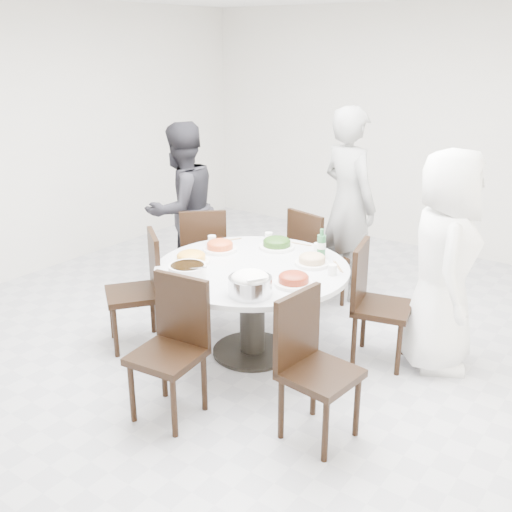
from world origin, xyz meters
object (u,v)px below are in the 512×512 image
Objects in this scene: chair_nw at (203,254)px; soup_bowl at (188,270)px; chair_sw at (133,291)px; diner_middle at (348,204)px; diner_right at (444,262)px; beverage_bottle at (321,243)px; rice_bowl at (250,286)px; chair_s at (167,353)px; chair_n at (318,258)px; chair_ne at (383,305)px; chair_se at (321,371)px; diner_left at (182,209)px; dining_table at (252,311)px.

soup_bowl is at bearing 80.94° from chair_nw.
chair_sw is 0.52× the size of diner_middle.
diner_right reaches higher than chair_sw.
diner_right is 0.94m from beverage_bottle.
rice_bowl is 0.58m from soup_bowl.
chair_s is at bearing -60.49° from soup_bowl.
chair_sw is at bearing -141.94° from beverage_bottle.
chair_s is at bearing 5.29° from chair_sw.
beverage_bottle is (0.31, -1.02, -0.05)m from diner_middle.
chair_n is at bearing 164.95° from chair_nw.
chair_ne is at bearing 59.09° from rice_bowl.
chair_sw is at bearing 104.19° from chair_ne.
chair_sw is (-1.75, -0.95, 0.00)m from chair_ne.
beverage_bottle is at bearing 131.41° from chair_nw.
chair_se is 2.38m from diner_middle.
chair_s is 3.97× the size of beverage_bottle.
chair_se is (1.99, -1.18, 0.00)m from chair_nw.
chair_n and chair_sw have the same top height.
soup_bowl is (-0.29, -1.95, -0.13)m from diner_middle.
diner_middle is at bearing 30.07° from chair_se.
chair_n is 2.13m from chair_s.
chair_ne is 2.27m from diner_left.
dining_table is at bearing 94.12° from diner_right.
soup_bowl is (-0.27, -0.44, 0.42)m from dining_table.
rice_bowl is at bearing 63.09° from diner_left.
diner_right is at bearing 37.50° from soup_bowl.
chair_se is at bearing -32.27° from dining_table.
dining_table is 1.58× the size of chair_sw.
dining_table is at bearing 105.22° from chair_ne.
chair_s is 1.58m from beverage_bottle.
chair_nw is at bearing 73.87° from chair_ne.
soup_bowl is (0.61, 0.01, 0.32)m from chair_sw.
dining_table is 1.15m from chair_nw.
diner_right is at bearing 48.77° from chair_s.
diner_left is 7.01× the size of beverage_bottle.
diner_right is 7.06× the size of beverage_bottle.
chair_s is at bearing 118.71° from chair_se.
diner_right is (2.11, 1.17, 0.37)m from chair_sw.
dining_table is at bearing 112.17° from diner_middle.
diner_left is 2.01m from rice_bowl.
chair_nw is 1.00× the size of chair_s.
chair_n and chair_s have the same top height.
rice_bowl is at bearing 59.17° from chair_s.
diner_right is (1.18, 1.73, 0.37)m from chair_s.
dining_table is at bearing 63.39° from chair_se.
diner_left reaches higher than chair_se.
chair_se is 0.56× the size of diner_right.
dining_table is 0.90× the size of diner_left.
beverage_bottle is at bearing 89.21° from rice_bowl.
chair_ne is at bearing 29.54° from dining_table.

